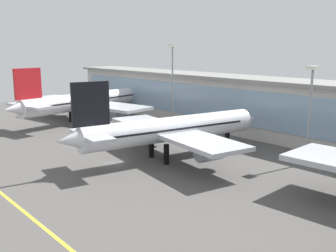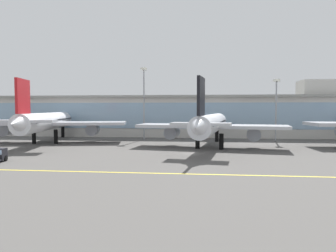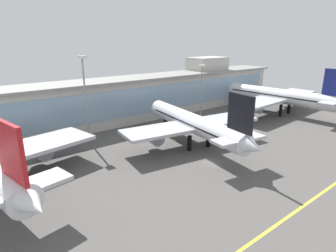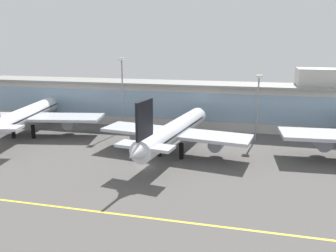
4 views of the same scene
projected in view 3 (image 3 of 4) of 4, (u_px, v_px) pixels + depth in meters
ground_plane at (211, 163)px, 64.68m from camera, size 207.60×207.60×0.00m
taxiway_centreline_stripe at (305, 205)px, 48.21m from camera, size 166.08×0.50×0.01m
terminal_building at (122, 99)px, 95.40m from camera, size 151.29×14.00×19.86m
airliner_near_right at (193, 124)px, 73.70m from camera, size 38.96×46.79×16.41m
airliner_far_right at (278, 96)px, 106.45m from camera, size 46.65×53.15×17.99m
apron_light_mast_west at (201, 83)px, 96.82m from camera, size 1.80×1.80×18.91m
apron_light_mast_centre at (85, 87)px, 72.79m from camera, size 1.80×1.80×23.10m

